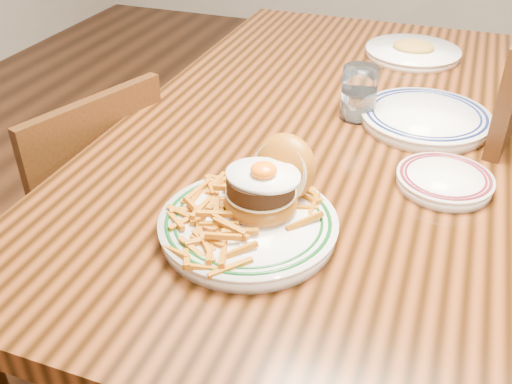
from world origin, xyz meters
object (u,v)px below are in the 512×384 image
(main_plate, at_px, (255,209))
(side_plate, at_px, (445,180))
(chair_left, at_px, (87,220))
(table, at_px, (315,153))

(main_plate, relative_size, side_plate, 1.75)
(chair_left, distance_m, main_plate, 0.72)
(chair_left, height_order, main_plate, main_plate)
(table, bearing_deg, main_plate, -89.00)
(chair_left, xyz_separation_m, side_plate, (0.86, -0.02, 0.33))
(chair_left, height_order, side_plate, chair_left)
(main_plate, height_order, side_plate, main_plate)
(table, distance_m, main_plate, 0.45)
(table, xyz_separation_m, main_plate, (0.01, -0.44, 0.13))
(table, relative_size, main_plate, 5.04)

